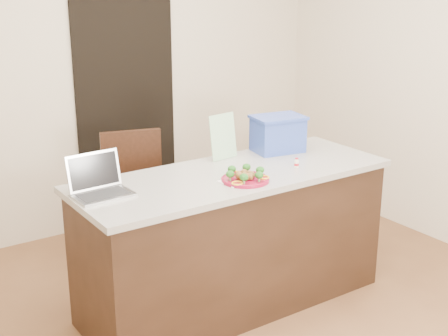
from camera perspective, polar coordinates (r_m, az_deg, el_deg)
ground at (r=4.13m, az=2.86°, el=-13.55°), size 4.00×4.00×0.00m
room_shell at (r=3.57m, az=3.25°, el=9.29°), size 4.00×4.00×4.00m
doorway at (r=5.41m, az=-8.89°, el=5.29°), size 0.90×0.02×2.00m
island at (r=4.09m, az=0.84°, el=-6.52°), size 2.06×0.76×0.92m
plate at (r=3.77m, az=1.95°, el=-1.03°), size 0.29×0.29×0.02m
meatballs at (r=3.76m, az=1.99°, el=-0.65°), size 0.12×0.11×0.04m
broccoli at (r=3.75m, az=1.96°, el=-0.37°), size 0.25×0.24×0.04m
pepper_rings at (r=3.76m, az=1.95°, el=-0.89°), size 0.27×0.24×0.01m
napkin at (r=3.75m, az=0.96°, el=-1.27°), size 0.17×0.17×0.01m
fork at (r=3.74m, az=0.61°, el=-1.19°), size 0.06×0.17×0.00m
knife at (r=3.75m, az=1.47°, el=-1.15°), size 0.07×0.16×0.01m
yogurt_bottle at (r=4.05m, az=6.65°, el=0.41°), size 0.03×0.03×0.06m
laptop at (r=3.61m, az=-11.41°, el=-1.38°), size 0.33×0.27×0.23m
leaflet at (r=4.18m, az=-0.08°, el=2.89°), size 0.22×0.07×0.30m
blue_box at (r=4.38m, az=4.95°, el=3.16°), size 0.39×0.31×0.25m
chair at (r=4.67m, az=-7.74°, el=-2.07°), size 0.55×0.56×1.01m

